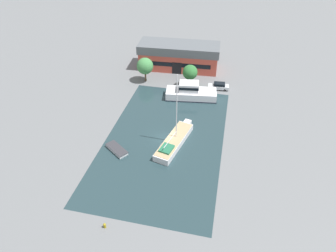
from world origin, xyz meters
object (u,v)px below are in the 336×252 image
(warehouse_building, at_px, (179,56))
(quay_tree_near_building, at_px, (190,72))
(sailboat_moored, at_px, (174,141))
(small_dinghy, at_px, (117,149))
(quay_tree_by_water, at_px, (145,66))
(parked_car, at_px, (219,86))
(motor_cruiser, at_px, (191,92))

(warehouse_building, distance_m, quay_tree_near_building, 10.25)
(sailboat_moored, height_order, small_dinghy, sailboat_moored)
(quay_tree_near_building, height_order, quay_tree_by_water, quay_tree_by_water)
(quay_tree_by_water, distance_m, sailboat_moored, 24.64)
(quay_tree_near_building, xyz_separation_m, parked_car, (6.75, 0.16, -2.83))
(motor_cruiser, bearing_deg, quay_tree_near_building, 4.17)
(quay_tree_near_building, bearing_deg, parked_car, 1.37)
(quay_tree_near_building, distance_m, sailboat_moored, 21.37)
(quay_tree_near_building, relative_size, quay_tree_by_water, 0.92)
(quay_tree_by_water, bearing_deg, quay_tree_near_building, -2.06)
(quay_tree_by_water, xyz_separation_m, parked_car, (17.51, -0.22, -3.08))
(warehouse_building, height_order, motor_cruiser, warehouse_building)
(quay_tree_by_water, height_order, parked_car, quay_tree_by_water)
(warehouse_building, xyz_separation_m, parked_car, (11.13, -9.10, -2.44))
(warehouse_building, bearing_deg, small_dinghy, -100.22)
(warehouse_building, relative_size, quay_tree_by_water, 3.51)
(quay_tree_near_building, distance_m, motor_cruiser, 5.49)
(parked_car, xyz_separation_m, sailboat_moored, (-5.98, -21.31, -0.11))
(parked_car, relative_size, sailboat_moored, 0.36)
(quay_tree_by_water, height_order, motor_cruiser, quay_tree_by_water)
(quay_tree_by_water, relative_size, small_dinghy, 1.24)
(warehouse_building, relative_size, sailboat_moored, 1.53)
(warehouse_building, xyz_separation_m, quay_tree_near_building, (4.38, -9.26, 0.39))
(quay_tree_by_water, distance_m, parked_car, 17.78)
(warehouse_building, height_order, sailboat_moored, sailboat_moored)
(warehouse_building, xyz_separation_m, small_dinghy, (-4.26, -34.38, -2.96))
(parked_car, bearing_deg, motor_cruiser, 125.26)
(parked_car, distance_m, sailboat_moored, 22.14)
(sailboat_moored, bearing_deg, warehouse_building, 112.69)
(warehouse_building, bearing_deg, parked_car, -42.42)
(sailboat_moored, bearing_deg, small_dinghy, -144.08)
(quay_tree_by_water, relative_size, sailboat_moored, 0.44)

